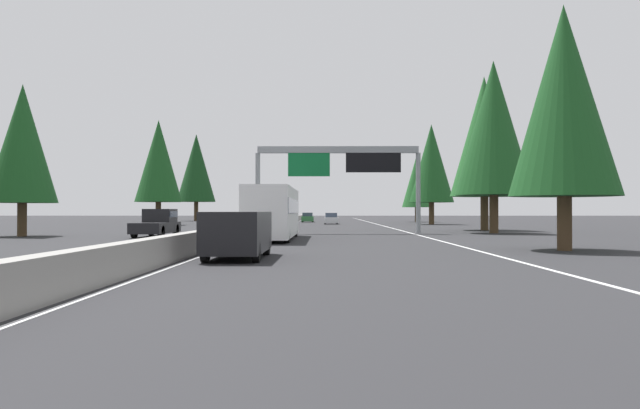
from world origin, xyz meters
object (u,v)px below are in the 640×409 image
(conifer_right_far, at_px, (431,163))
(conifer_left_near, at_px, (22,144))
(sign_gantry_overhead, at_px, (340,164))
(bus_near_center, at_px, (273,211))
(oncoming_near, at_px, (234,219))
(oncoming_far, at_px, (158,223))
(sedan_far_center, at_px, (308,218))
(sedan_near_right, at_px, (331,219))
(conifer_right_mid, at_px, (484,137))
(conifer_left_far, at_px, (196,168))
(minivan_distant_b, at_px, (238,232))
(conifer_right_distant, at_px, (417,181))
(conifer_left_mid, at_px, (158,161))
(conifer_right_foreground, at_px, (564,101))
(conifer_right_near, at_px, (494,128))

(conifer_right_far, height_order, conifer_left_near, conifer_right_far)
(sign_gantry_overhead, relative_size, bus_near_center, 1.10)
(sign_gantry_overhead, height_order, oncoming_near, sign_gantry_overhead)
(conifer_left_near, bearing_deg, oncoming_far, -89.84)
(sedan_far_center, bearing_deg, sedan_near_right, -165.36)
(sedan_far_center, bearing_deg, oncoming_near, 154.27)
(sedan_near_right, xyz_separation_m, conifer_right_mid, (-25.52, -13.46, 7.67))
(sedan_far_center, distance_m, conifer_left_far, 24.30)
(minivan_distant_b, bearing_deg, oncoming_near, 8.94)
(oncoming_near, relative_size, conifer_right_mid, 0.32)
(conifer_left_near, xyz_separation_m, conifer_left_far, (63.48, 2.08, 2.90))
(minivan_distant_b, bearing_deg, conifer_right_distant, -13.41)
(conifer_left_near, bearing_deg, conifer_left_mid, -0.12)
(conifer_right_distant, xyz_separation_m, conifer_left_mid, (-21.51, 34.73, 1.41))
(minivan_distant_b, height_order, conifer_left_near, conifer_left_near)
(conifer_right_foreground, relative_size, conifer_left_far, 0.71)
(sedan_near_right, distance_m, conifer_left_near, 44.42)
(minivan_distant_b, distance_m, oncoming_near, 53.71)
(conifer_left_near, relative_size, conifer_left_far, 0.69)
(oncoming_far, xyz_separation_m, conifer_right_distant, (54.03, -25.59, 5.50))
(sedan_near_right, xyz_separation_m, conifer_right_near, (-32.44, -12.36, 7.48))
(oncoming_far, bearing_deg, conifer_left_near, -89.84)
(sign_gantry_overhead, xyz_separation_m, conifer_right_mid, (7.51, -13.00, 3.04))
(bus_near_center, xyz_separation_m, conifer_left_far, (67.47, 19.48, 7.47))
(minivan_distant_b, distance_m, conifer_right_near, 30.50)
(sign_gantry_overhead, xyz_separation_m, conifer_right_foreground, (-19.76, -9.33, 1.22))
(sedan_far_center, height_order, conifer_right_far, conifer_right_far)
(sign_gantry_overhead, distance_m, conifer_right_distant, 50.23)
(minivan_distant_b, xyz_separation_m, conifer_left_mid, (51.23, 17.38, 6.87))
(conifer_right_foreground, relative_size, conifer_left_mid, 0.84)
(conifer_left_near, bearing_deg, sedan_near_right, -28.80)
(oncoming_far, bearing_deg, oncoming_near, -179.83)
(conifer_right_foreground, bearing_deg, sedan_near_right, 10.50)
(conifer_left_far, bearing_deg, minivan_distant_b, -166.63)
(conifer_right_near, xyz_separation_m, conifer_left_mid, (26.37, 33.52, -0.34))
(minivan_distant_b, height_order, conifer_right_near, conifer_right_near)
(sedan_near_right, distance_m, conifer_right_distant, 21.34)
(oncoming_far, bearing_deg, conifer_right_far, 145.88)
(conifer_right_foreground, height_order, conifer_right_far, conifer_right_far)
(oncoming_near, xyz_separation_m, oncoming_far, (-34.34, -0.10, 0.23))
(conifer_left_mid, bearing_deg, bus_near_center, -154.61)
(bus_near_center, height_order, conifer_right_far, conifer_right_far)
(bus_near_center, distance_m, conifer_right_mid, 25.18)
(sign_gantry_overhead, bearing_deg, bus_near_center, 155.96)
(sedan_far_center, xyz_separation_m, conifer_right_foreground, (-66.35, -13.32, 5.85))
(minivan_distant_b, relative_size, sedan_far_center, 1.14)
(conifer_right_mid, bearing_deg, conifer_right_foreground, 172.32)
(sign_gantry_overhead, bearing_deg, minivan_distant_b, 170.13)
(bus_near_center, xyz_separation_m, sedan_near_right, (42.61, -3.82, -1.03))
(conifer_right_mid, xyz_separation_m, conifer_left_far, (50.39, 36.76, 0.84))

